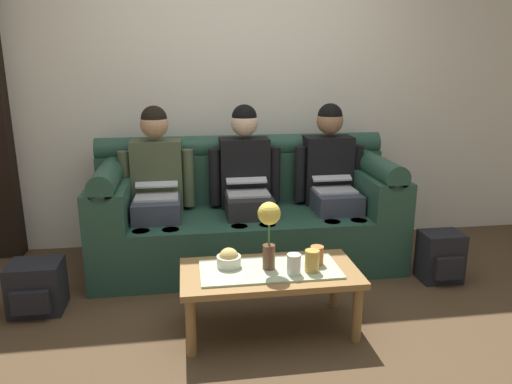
{
  "coord_description": "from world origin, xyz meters",
  "views": [
    {
      "loc": [
        -0.46,
        -2.42,
        1.54
      ],
      "look_at": [
        0.01,
        0.75,
        0.67
      ],
      "focal_mm": 34.1,
      "sensor_mm": 36.0,
      "label": 1
    }
  ],
  "objects_px": {
    "couch": "(246,215)",
    "coffee_table": "(270,277)",
    "cup_far_center": "(317,255)",
    "person_right": "(331,177)",
    "cup_near_left": "(294,264)",
    "flower_vase": "(269,225)",
    "person_left": "(157,183)",
    "person_middle": "(246,180)",
    "cup_near_right": "(312,261)",
    "backpack_right": "(441,257)",
    "backpack_left": "(37,288)",
    "snack_bowl": "(229,259)"
  },
  "relations": [
    {
      "from": "person_right",
      "to": "flower_vase",
      "type": "xyz_separation_m",
      "value": [
        -0.68,
        -1.04,
        -0.01
      ]
    },
    {
      "from": "person_right",
      "to": "backpack_left",
      "type": "height_order",
      "value": "person_right"
    },
    {
      "from": "person_left",
      "to": "person_right",
      "type": "height_order",
      "value": "same"
    },
    {
      "from": "flower_vase",
      "to": "backpack_left",
      "type": "bearing_deg",
      "value": 163.36
    },
    {
      "from": "person_right",
      "to": "backpack_right",
      "type": "height_order",
      "value": "person_right"
    },
    {
      "from": "cup_near_left",
      "to": "backpack_right",
      "type": "distance_m",
      "value": 1.36
    },
    {
      "from": "person_right",
      "to": "cup_near_left",
      "type": "xyz_separation_m",
      "value": [
        -0.55,
        -1.13,
        -0.22
      ]
    },
    {
      "from": "coffee_table",
      "to": "flower_vase",
      "type": "xyz_separation_m",
      "value": [
        -0.01,
        0.0,
        0.32
      ]
    },
    {
      "from": "person_right",
      "to": "snack_bowl",
      "type": "bearing_deg",
      "value": -132.65
    },
    {
      "from": "cup_near_right",
      "to": "backpack_right",
      "type": "distance_m",
      "value": 1.26
    },
    {
      "from": "cup_near_left",
      "to": "cup_far_center",
      "type": "distance_m",
      "value": 0.2
    },
    {
      "from": "couch",
      "to": "cup_near_left",
      "type": "xyz_separation_m",
      "value": [
        0.12,
        -1.14,
        0.07
      ]
    },
    {
      "from": "person_middle",
      "to": "backpack_left",
      "type": "distance_m",
      "value": 1.62
    },
    {
      "from": "coffee_table",
      "to": "backpack_left",
      "type": "relative_size",
      "value": 3.17
    },
    {
      "from": "cup_far_center",
      "to": "snack_bowl",
      "type": "bearing_deg",
      "value": 175.33
    },
    {
      "from": "couch",
      "to": "person_left",
      "type": "relative_size",
      "value": 1.87
    },
    {
      "from": "person_left",
      "to": "person_middle",
      "type": "height_order",
      "value": "same"
    },
    {
      "from": "person_middle",
      "to": "cup_near_right",
      "type": "bearing_deg",
      "value": -78.37
    },
    {
      "from": "person_right",
      "to": "snack_bowl",
      "type": "xyz_separation_m",
      "value": [
        -0.9,
        -0.98,
        -0.23
      ]
    },
    {
      "from": "person_left",
      "to": "backpack_right",
      "type": "distance_m",
      "value": 2.14
    },
    {
      "from": "coffee_table",
      "to": "cup_far_center",
      "type": "xyz_separation_m",
      "value": [
        0.28,
        0.02,
        0.11
      ]
    },
    {
      "from": "couch",
      "to": "person_left",
      "type": "bearing_deg",
      "value": -179.68
    },
    {
      "from": "coffee_table",
      "to": "cup_near_right",
      "type": "height_order",
      "value": "cup_near_right"
    },
    {
      "from": "person_left",
      "to": "cup_far_center",
      "type": "height_order",
      "value": "person_left"
    },
    {
      "from": "cup_near_right",
      "to": "person_right",
      "type": "bearing_deg",
      "value": 68.27
    },
    {
      "from": "coffee_table",
      "to": "person_left",
      "type": "bearing_deg",
      "value": 122.83
    },
    {
      "from": "cup_far_center",
      "to": "person_right",
      "type": "bearing_deg",
      "value": 69.1
    },
    {
      "from": "person_right",
      "to": "flower_vase",
      "type": "height_order",
      "value": "person_right"
    },
    {
      "from": "cup_near_left",
      "to": "person_middle",
      "type": "bearing_deg",
      "value": 96.09
    },
    {
      "from": "coffee_table",
      "to": "backpack_right",
      "type": "height_order",
      "value": "coffee_table"
    },
    {
      "from": "couch",
      "to": "backpack_right",
      "type": "distance_m",
      "value": 1.47
    },
    {
      "from": "backpack_right",
      "to": "person_left",
      "type": "bearing_deg",
      "value": 163.95
    },
    {
      "from": "person_left",
      "to": "cup_far_center",
      "type": "bearing_deg",
      "value": -46.88
    },
    {
      "from": "snack_bowl",
      "to": "cup_near_left",
      "type": "relative_size",
      "value": 1.24
    },
    {
      "from": "person_right",
      "to": "backpack_right",
      "type": "xyz_separation_m",
      "value": [
        0.66,
        -0.58,
        -0.48
      ]
    },
    {
      "from": "person_left",
      "to": "cup_near_left",
      "type": "relative_size",
      "value": 10.72
    },
    {
      "from": "person_middle",
      "to": "snack_bowl",
      "type": "distance_m",
      "value": 1.03
    },
    {
      "from": "cup_far_center",
      "to": "backpack_right",
      "type": "height_order",
      "value": "cup_far_center"
    },
    {
      "from": "backpack_right",
      "to": "backpack_left",
      "type": "xyz_separation_m",
      "value": [
        -2.75,
        -0.05,
        -0.02
      ]
    },
    {
      "from": "person_middle",
      "to": "cup_near_right",
      "type": "height_order",
      "value": "person_middle"
    },
    {
      "from": "person_right",
      "to": "cup_near_left",
      "type": "bearing_deg",
      "value": -116.06
    },
    {
      "from": "couch",
      "to": "person_right",
      "type": "distance_m",
      "value": 0.73
    },
    {
      "from": "snack_bowl",
      "to": "cup_near_left",
      "type": "bearing_deg",
      "value": -23.26
    },
    {
      "from": "couch",
      "to": "coffee_table",
      "type": "xyz_separation_m",
      "value": [
        -0.0,
        -1.05,
        -0.04
      ]
    },
    {
      "from": "couch",
      "to": "coffee_table",
      "type": "bearing_deg",
      "value": -90.0
    },
    {
      "from": "flower_vase",
      "to": "backpack_right",
      "type": "distance_m",
      "value": 1.49
    },
    {
      "from": "person_right",
      "to": "coffee_table",
      "type": "bearing_deg",
      "value": -122.83
    },
    {
      "from": "coffee_table",
      "to": "cup_near_left",
      "type": "xyz_separation_m",
      "value": [
        0.12,
        -0.09,
        0.11
      ]
    },
    {
      "from": "couch",
      "to": "backpack_left",
      "type": "xyz_separation_m",
      "value": [
        -1.41,
        -0.63,
        -0.21
      ]
    },
    {
      "from": "backpack_left",
      "to": "cup_far_center",
      "type": "bearing_deg",
      "value": -13.3
    }
  ]
}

